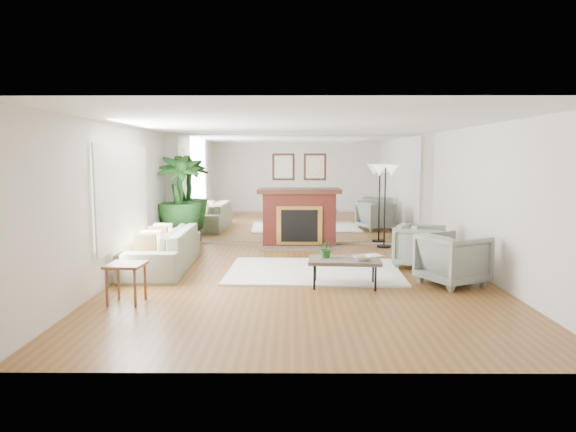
{
  "coord_description": "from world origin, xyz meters",
  "views": [
    {
      "loc": [
        -0.19,
        -8.01,
        1.98
      ],
      "look_at": [
        -0.24,
        0.6,
        0.98
      ],
      "focal_mm": 32.0,
      "sensor_mm": 36.0,
      "label": 1
    }
  ],
  "objects_px": {
    "armchair_front": "(453,259)",
    "side_table": "(126,270)",
    "fireplace": "(299,217)",
    "armchair_back": "(420,246)",
    "potted_ficus": "(179,199)",
    "coffee_table": "(345,261)",
    "sofa": "(162,249)",
    "floor_lamp": "(385,177)"
  },
  "relations": [
    {
      "from": "coffee_table",
      "to": "potted_ficus",
      "type": "relative_size",
      "value": 0.56
    },
    {
      "from": "fireplace",
      "to": "armchair_front",
      "type": "relative_size",
      "value": 2.33
    },
    {
      "from": "coffee_table",
      "to": "armchair_back",
      "type": "relative_size",
      "value": 1.35
    },
    {
      "from": "armchair_front",
      "to": "side_table",
      "type": "distance_m",
      "value": 4.85
    },
    {
      "from": "coffee_table",
      "to": "floor_lamp",
      "type": "xyz_separation_m",
      "value": [
        1.23,
        3.45,
        1.14
      ]
    },
    {
      "from": "sofa",
      "to": "potted_ficus",
      "type": "height_order",
      "value": "potted_ficus"
    },
    {
      "from": "side_table",
      "to": "potted_ficus",
      "type": "bearing_deg",
      "value": 92.52
    },
    {
      "from": "fireplace",
      "to": "floor_lamp",
      "type": "relative_size",
      "value": 1.13
    },
    {
      "from": "sofa",
      "to": "armchair_back",
      "type": "distance_m",
      "value": 4.58
    },
    {
      "from": "fireplace",
      "to": "sofa",
      "type": "bearing_deg",
      "value": -135.75
    },
    {
      "from": "armchair_back",
      "to": "floor_lamp",
      "type": "relative_size",
      "value": 0.46
    },
    {
      "from": "armchair_front",
      "to": "floor_lamp",
      "type": "bearing_deg",
      "value": -18.95
    },
    {
      "from": "fireplace",
      "to": "armchair_front",
      "type": "distance_m",
      "value": 4.17
    },
    {
      "from": "armchair_front",
      "to": "side_table",
      "type": "height_order",
      "value": "armchair_front"
    },
    {
      "from": "fireplace",
      "to": "armchair_back",
      "type": "bearing_deg",
      "value": -45.95
    },
    {
      "from": "coffee_table",
      "to": "armchair_front",
      "type": "height_order",
      "value": "armchair_front"
    },
    {
      "from": "armchair_back",
      "to": "potted_ficus",
      "type": "height_order",
      "value": "potted_ficus"
    },
    {
      "from": "fireplace",
      "to": "floor_lamp",
      "type": "distance_m",
      "value": 2.06
    },
    {
      "from": "coffee_table",
      "to": "armchair_back",
      "type": "distance_m",
      "value": 2.06
    },
    {
      "from": "potted_ficus",
      "to": "sofa",
      "type": "bearing_deg",
      "value": -85.91
    },
    {
      "from": "armchair_back",
      "to": "floor_lamp",
      "type": "bearing_deg",
      "value": 30.24
    },
    {
      "from": "fireplace",
      "to": "floor_lamp",
      "type": "bearing_deg",
      "value": -4.89
    },
    {
      "from": "fireplace",
      "to": "potted_ficus",
      "type": "relative_size",
      "value": 1.02
    },
    {
      "from": "sofa",
      "to": "armchair_front",
      "type": "relative_size",
      "value": 2.78
    },
    {
      "from": "fireplace",
      "to": "floor_lamp",
      "type": "height_order",
      "value": "fireplace"
    },
    {
      "from": "side_table",
      "to": "coffee_table",
      "type": "bearing_deg",
      "value": 16.22
    },
    {
      "from": "sofa",
      "to": "armchair_front",
      "type": "xyz_separation_m",
      "value": [
        4.77,
        -1.07,
        0.04
      ]
    },
    {
      "from": "armchair_front",
      "to": "potted_ficus",
      "type": "distance_m",
      "value": 5.89
    },
    {
      "from": "sofa",
      "to": "armchair_back",
      "type": "relative_size",
      "value": 2.91
    },
    {
      "from": "coffee_table",
      "to": "armchair_front",
      "type": "xyz_separation_m",
      "value": [
        1.69,
        0.16,
        0.0
      ]
    },
    {
      "from": "side_table",
      "to": "potted_ficus",
      "type": "xyz_separation_m",
      "value": [
        -0.19,
        4.21,
        0.62
      ]
    },
    {
      "from": "armchair_back",
      "to": "sofa",
      "type": "bearing_deg",
      "value": 115.09
    },
    {
      "from": "sofa",
      "to": "coffee_table",
      "type": "bearing_deg",
      "value": 67.13
    },
    {
      "from": "coffee_table",
      "to": "potted_ficus",
      "type": "bearing_deg",
      "value": 134.21
    },
    {
      "from": "side_table",
      "to": "fireplace",
      "type": "bearing_deg",
      "value": 61.75
    },
    {
      "from": "armchair_back",
      "to": "armchair_front",
      "type": "bearing_deg",
      "value": -148.41
    },
    {
      "from": "fireplace",
      "to": "armchair_back",
      "type": "height_order",
      "value": "fireplace"
    },
    {
      "from": "sofa",
      "to": "floor_lamp",
      "type": "bearing_deg",
      "value": 116.11
    },
    {
      "from": "coffee_table",
      "to": "armchair_back",
      "type": "xyz_separation_m",
      "value": [
        1.5,
        1.41,
        -0.02
      ]
    },
    {
      "from": "sofa",
      "to": "floor_lamp",
      "type": "distance_m",
      "value": 4.99
    },
    {
      "from": "fireplace",
      "to": "sofa",
      "type": "distance_m",
      "value": 3.43
    },
    {
      "from": "coffee_table",
      "to": "side_table",
      "type": "bearing_deg",
      "value": -163.78
    }
  ]
}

